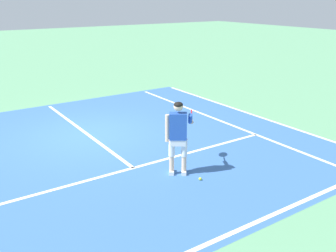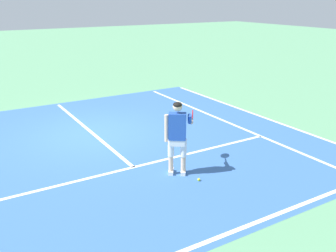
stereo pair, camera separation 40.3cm
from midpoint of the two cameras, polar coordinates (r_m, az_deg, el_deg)
ground_plane at (r=11.35m, az=-12.93°, el=-1.36°), size 80.00×80.00×0.00m
court_inner_surface at (r=10.36m, az=-10.63°, el=-3.16°), size 10.98×10.03×0.00m
line_baseline at (r=6.70m, az=6.92°, el=-16.19°), size 10.98×0.10×0.01m
line_service at (r=9.04m, az=-6.56°, el=-6.33°), size 8.23×0.10×0.01m
line_centre_service at (r=11.78m, az=-13.80°, el=-0.66°), size 0.10×6.40×0.01m
line_singles_right at (r=12.43m, az=6.97°, el=0.80°), size 0.10×9.63×0.01m
line_doubles_right at (r=13.34m, az=11.47°, el=1.82°), size 0.10×9.63×0.01m
tennis_player at (r=8.34m, az=0.20°, el=-1.08°), size 1.09×0.85×1.71m
tennis_ball_near_feet at (r=8.42m, az=3.51°, el=-8.00°), size 0.07×0.07×0.07m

